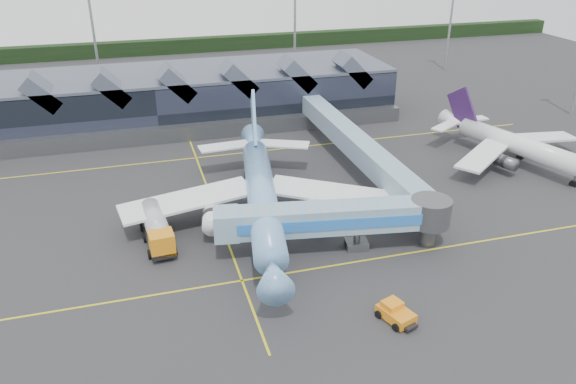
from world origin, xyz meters
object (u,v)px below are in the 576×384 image
object	(u,v)px
jet_bridge	(348,218)
pushback_tug	(396,313)
main_airliner	(261,192)
regional_jet	(513,143)
fuel_truck	(156,226)

from	to	relation	value
jet_bridge	pushback_tug	xyz separation A→B (m)	(-0.26, -13.52, -3.27)
main_airliner	regional_jet	distance (m)	43.29
pushback_tug	fuel_truck	bearing A→B (deg)	115.33
main_airliner	pushback_tug	world-z (taller)	main_airliner
regional_jet	pushback_tug	size ratio (longest dim) A/B	6.56
main_airliner	regional_jet	bearing A→B (deg)	19.88
jet_bridge	pushback_tug	bearing A→B (deg)	-82.02
main_airliner	jet_bridge	size ratio (longest dim) A/B	1.51
jet_bridge	pushback_tug	size ratio (longest dim) A/B	6.21
fuel_truck	pushback_tug	world-z (taller)	fuel_truck
jet_bridge	fuel_truck	bearing A→B (deg)	168.30
regional_jet	jet_bridge	distance (m)	38.89
main_airliner	regional_jet	world-z (taller)	main_airliner
main_airliner	pushback_tug	xyz separation A→B (m)	(7.58, -23.42, -3.13)
regional_jet	pushback_tug	xyz separation A→B (m)	(-35.05, -30.89, -2.42)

